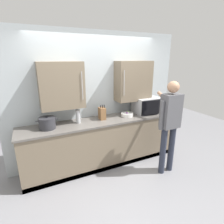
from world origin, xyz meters
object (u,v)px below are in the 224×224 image
at_px(fruit_bowl, 127,114).
at_px(stock_pot, 47,123).
at_px(person_figure, 170,120).
at_px(microwave_oven, 146,105).
at_px(thermos_flask, 78,116).
at_px(knife_block, 102,113).

xyz_separation_m(fruit_bowl, stock_pot, (-1.55, 0.00, 0.06)).
bearing_deg(person_figure, stock_pot, 159.01).
height_order(microwave_oven, thermos_flask, microwave_oven).
height_order(thermos_flask, stock_pot, thermos_flask).
height_order(microwave_oven, person_figure, person_figure).
xyz_separation_m(fruit_bowl, thermos_flask, (-1.01, 0.05, 0.08)).
bearing_deg(stock_pot, microwave_oven, 1.09).
height_order(knife_block, person_figure, person_figure).
relative_size(microwave_oven, thermos_flask, 2.21).
bearing_deg(person_figure, microwave_oven, 85.37).
distance_m(fruit_bowl, stock_pot, 1.55).
relative_size(thermos_flask, person_figure, 0.14).
bearing_deg(microwave_oven, stock_pot, -178.91).
bearing_deg(person_figure, fruit_bowl, 119.20).
bearing_deg(person_figure, thermos_flask, 150.71).
height_order(microwave_oven, stock_pot, microwave_oven).
height_order(microwave_oven, fruit_bowl, microwave_oven).
height_order(fruit_bowl, stock_pot, stock_pot).
distance_m(microwave_oven, thermos_flask, 1.50).
distance_m(microwave_oven, person_figure, 0.80).
bearing_deg(knife_block, stock_pot, -177.13).
xyz_separation_m(microwave_oven, thermos_flask, (-1.50, 0.01, -0.04)).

